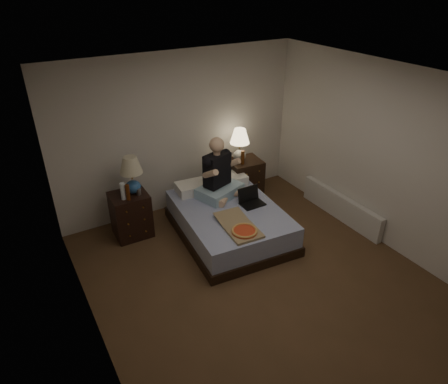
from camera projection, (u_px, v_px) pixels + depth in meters
floor at (260, 279)px, 5.12m from camera, size 4.00×4.50×0.00m
ceiling at (271, 84)px, 3.90m from camera, size 4.00×4.50×0.00m
wall_back at (180, 133)px, 6.20m from camera, size 4.00×0.00×2.50m
wall_left at (85, 250)px, 3.62m from camera, size 0.00×4.50×2.50m
wall_right at (385, 158)px, 5.40m from camera, size 0.00×4.50×2.50m
bed at (229, 221)px, 5.89m from camera, size 1.51×1.92×0.45m
nightstand_left at (131, 215)px, 5.84m from camera, size 0.53×0.48×0.68m
nightstand_right at (245, 179)px, 6.83m from camera, size 0.57×0.53×0.69m
lamp_left at (132, 175)px, 5.59m from camera, size 0.38×0.38×0.56m
lamp_right at (240, 145)px, 6.51m from camera, size 0.35×0.35×0.56m
water_bottle at (123, 191)px, 5.50m from camera, size 0.07×0.07×0.25m
soda_can at (139, 192)px, 5.65m from camera, size 0.07×0.07×0.10m
beer_bottle_left at (128, 192)px, 5.50m from camera, size 0.06×0.06×0.23m
beer_bottle_right at (243, 157)px, 6.48m from camera, size 0.06×0.06×0.23m
person at (220, 168)px, 5.88m from camera, size 0.79×0.70×0.93m
laptop at (253, 198)px, 5.81m from camera, size 0.34×0.28×0.24m
pizza_box at (244, 231)px, 5.20m from camera, size 0.46×0.79×0.08m
radiator at (341, 207)px, 6.29m from camera, size 0.10×1.60×0.40m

